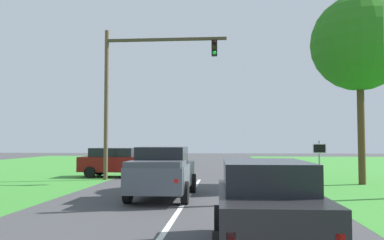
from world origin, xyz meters
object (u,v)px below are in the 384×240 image
(keep_moving_sign, at_px, (320,158))
(crossing_suv_far, at_px, (116,162))
(red_suv_near, at_px, (266,204))
(pickup_truck_lead, at_px, (163,172))
(traffic_light, at_px, (135,82))
(oak_tree_right, at_px, (359,43))

(keep_moving_sign, relative_size, crossing_suv_far, 0.50)
(red_suv_near, relative_size, keep_moving_sign, 2.01)
(pickup_truck_lead, xyz_separation_m, keep_moving_sign, (6.62, 2.87, 0.42))
(pickup_truck_lead, relative_size, crossing_suv_far, 1.18)
(traffic_light, relative_size, oak_tree_right, 0.88)
(keep_moving_sign, distance_m, oak_tree_right, 7.04)
(oak_tree_right, bearing_deg, red_suv_near, -114.97)
(traffic_light, height_order, oak_tree_right, oak_tree_right)
(crossing_suv_far, bearing_deg, traffic_light, -49.99)
(red_suv_near, distance_m, keep_moving_sign, 10.93)
(traffic_light, xyz_separation_m, oak_tree_right, (12.11, -1.40, 1.65))
(red_suv_near, xyz_separation_m, crossing_suv_far, (-7.55, 16.51, -0.02))
(red_suv_near, bearing_deg, crossing_suv_far, 114.59)
(keep_moving_sign, xyz_separation_m, crossing_suv_far, (-10.95, 6.13, -0.49))
(crossing_suv_far, bearing_deg, oak_tree_right, -13.53)
(pickup_truck_lead, distance_m, oak_tree_right, 12.63)
(red_suv_near, xyz_separation_m, oak_tree_right, (6.15, 13.21, 6.31))
(keep_moving_sign, height_order, crossing_suv_far, keep_moving_sign)
(red_suv_near, height_order, pickup_truck_lead, pickup_truck_lead)
(red_suv_near, distance_m, pickup_truck_lead, 8.17)
(red_suv_near, relative_size, traffic_light, 0.52)
(pickup_truck_lead, relative_size, keep_moving_sign, 2.36)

